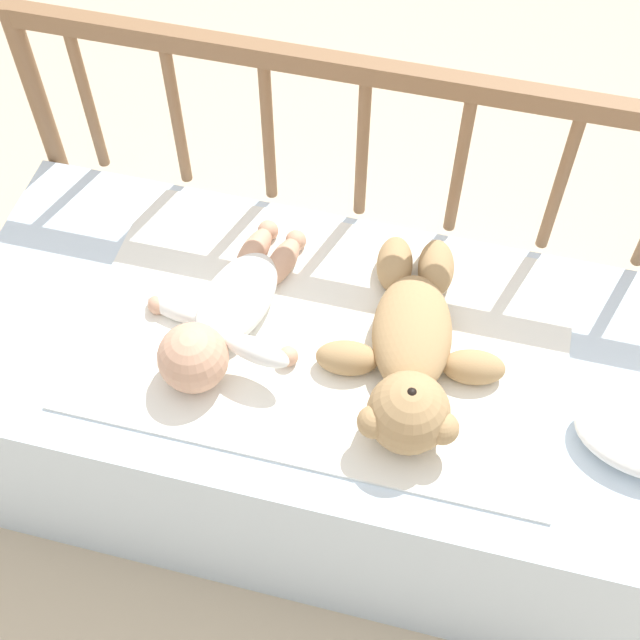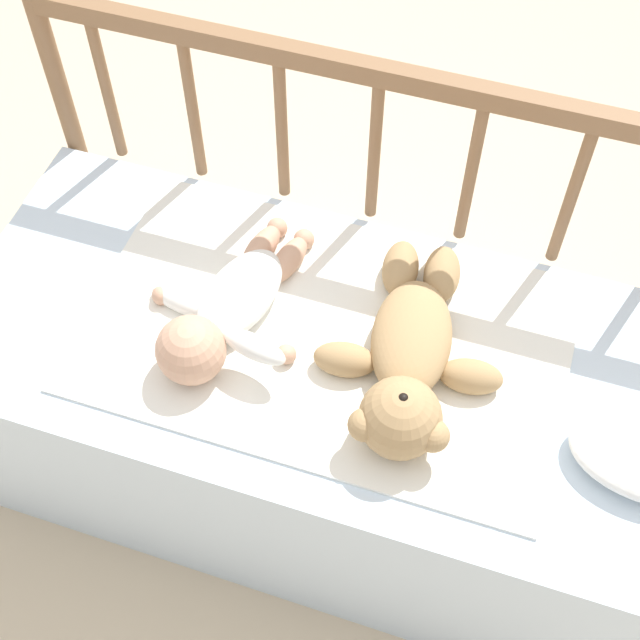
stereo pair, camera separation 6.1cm
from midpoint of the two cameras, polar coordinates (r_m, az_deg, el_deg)
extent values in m
plane|color=#C6B293|center=(1.94, 0.82, -9.26)|extent=(12.00, 12.00, 0.00)
cube|color=silver|center=(1.73, 0.91, -5.89)|extent=(1.29, 0.59, 0.47)
cylinder|color=brown|center=(1.95, -14.13, 9.80)|extent=(0.04, 0.04, 0.82)
cube|color=brown|center=(1.49, 5.07, 15.43)|extent=(1.25, 0.03, 0.04)
cylinder|color=brown|center=(1.76, -12.48, 14.09)|extent=(0.02, 0.02, 0.31)
cylinder|color=brown|center=(1.69, -7.10, 13.12)|extent=(0.02, 0.02, 0.31)
cylinder|color=brown|center=(1.64, -1.37, 11.96)|extent=(0.02, 0.02, 0.31)
cylinder|color=brown|center=(1.61, 4.61, 10.61)|extent=(0.02, 0.02, 0.31)
cylinder|color=brown|center=(1.59, 10.73, 9.09)|extent=(0.02, 0.02, 0.31)
cylinder|color=brown|center=(1.59, 16.84, 7.47)|extent=(0.02, 0.02, 0.31)
cube|color=white|center=(1.54, 1.49, -0.96)|extent=(0.83, 0.51, 0.01)
ellipsoid|color=tan|center=(1.50, 7.05, -1.19)|extent=(0.17, 0.25, 0.09)
sphere|color=tan|center=(1.39, 6.42, -6.30)|extent=(0.13, 0.13, 0.13)
sphere|color=tan|center=(1.36, 6.56, -5.57)|extent=(0.06, 0.06, 0.06)
sphere|color=black|center=(1.34, 6.65, -5.08)|extent=(0.02, 0.02, 0.02)
sphere|color=tan|center=(1.38, 8.51, -7.37)|extent=(0.05, 0.05, 0.05)
sphere|color=tan|center=(1.37, 4.14, -6.75)|extent=(0.05, 0.05, 0.05)
ellipsoid|color=tan|center=(1.48, 10.77, -3.72)|extent=(0.11, 0.07, 0.06)
ellipsoid|color=tan|center=(1.48, 2.78, -2.58)|extent=(0.11, 0.07, 0.06)
ellipsoid|color=tan|center=(1.60, 8.89, 2.88)|extent=(0.08, 0.13, 0.06)
ellipsoid|color=tan|center=(1.60, 6.27, 3.27)|extent=(0.08, 0.13, 0.06)
ellipsoid|color=white|center=(1.55, -4.02, 1.59)|extent=(0.15, 0.23, 0.07)
sphere|color=tan|center=(1.46, -7.08, -1.96)|extent=(0.12, 0.12, 0.12)
ellipsoid|color=white|center=(1.44, -3.03, -1.78)|extent=(0.12, 0.06, 0.04)
ellipsoid|color=white|center=(1.57, -7.86, 1.19)|extent=(0.12, 0.06, 0.04)
sphere|color=tan|center=(1.49, -1.00, -2.23)|extent=(0.04, 0.04, 0.04)
sphere|color=tan|center=(1.58, -9.02, 1.53)|extent=(0.04, 0.04, 0.04)
ellipsoid|color=tan|center=(1.61, -0.96, 3.83)|extent=(0.07, 0.12, 0.05)
ellipsoid|color=tan|center=(1.63, -2.72, 4.59)|extent=(0.07, 0.12, 0.05)
sphere|color=tan|center=(1.64, 0.04, 5.16)|extent=(0.04, 0.04, 0.04)
sphere|color=tan|center=(1.66, -1.70, 5.89)|extent=(0.04, 0.04, 0.04)
camera|label=1|loc=(0.03, -88.82, 1.68)|focal=50.00mm
camera|label=2|loc=(0.03, 91.18, -1.68)|focal=50.00mm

